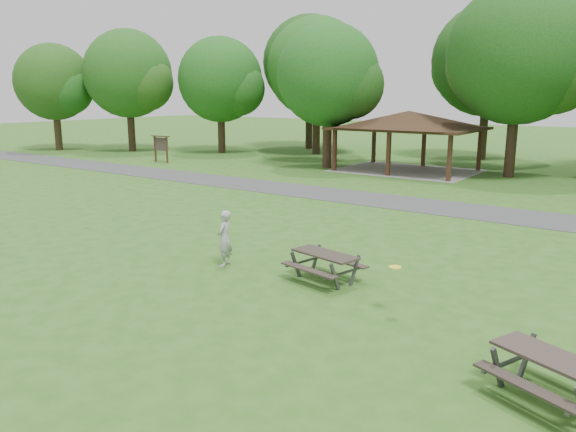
{
  "coord_description": "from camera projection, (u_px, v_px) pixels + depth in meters",
  "views": [
    {
      "loc": [
        10.39,
        -9.2,
        4.88
      ],
      "look_at": [
        1.0,
        4.0,
        1.3
      ],
      "focal_mm": 35.0,
      "sensor_mm": 36.0,
      "label": 1
    }
  ],
  "objects": [
    {
      "name": "frisbee_in_flight",
      "position": [
        395.0,
        267.0,
        12.33
      ],
      "size": [
        0.33,
        0.33,
        0.02
      ],
      "color": "yellow",
      "rests_on": "ground"
    },
    {
      "name": "pavilion",
      "position": [
        408.0,
        122.0,
        34.95
      ],
      "size": [
        8.6,
        7.01,
        3.76
      ],
      "color": "#351B13",
      "rests_on": "ground"
    },
    {
      "name": "picnic_table_middle",
      "position": [
        325.0,
        260.0,
        14.7
      ],
      "size": [
        2.08,
        1.8,
        0.79
      ],
      "color": "#2B241F",
      "rests_on": "ground"
    },
    {
      "name": "tree_row_c",
      "position": [
        318.0,
        71.0,
        43.8
      ],
      "size": [
        8.19,
        7.8,
        10.67
      ],
      "color": "black",
      "rests_on": "ground"
    },
    {
      "name": "ground",
      "position": [
        165.0,
        289.0,
        14.25
      ],
      "size": [
        160.0,
        160.0,
        0.0
      ],
      "primitive_type": "plane",
      "color": "#2D5E1B",
      "rests_on": "ground"
    },
    {
      "name": "tree_row_e",
      "position": [
        520.0,
        58.0,
        31.51
      ],
      "size": [
        8.4,
        8.0,
        11.02
      ],
      "color": "black",
      "rests_on": "ground"
    },
    {
      "name": "tree_row_d",
      "position": [
        329.0,
        78.0,
        35.98
      ],
      "size": [
        6.93,
        6.6,
        9.27
      ],
      "color": "#311F16",
      "rests_on": "ground"
    },
    {
      "name": "frisbee_thrower",
      "position": [
        225.0,
        238.0,
        15.98
      ],
      "size": [
        0.54,
        0.68,
        1.62
      ],
      "primitive_type": "imported",
      "rotation": [
        0.0,
        0.0,
        -1.28
      ],
      "color": "#A7A7AA",
      "rests_on": "ground"
    },
    {
      "name": "tree_deep_b",
      "position": [
        490.0,
        64.0,
        40.12
      ],
      "size": [
        8.4,
        8.0,
        11.13
      ],
      "color": "#302215",
      "rests_on": "ground"
    },
    {
      "name": "tree_row_a",
      "position": [
        129.0,
        76.0,
        46.24
      ],
      "size": [
        7.56,
        7.2,
        9.97
      ],
      "color": "black",
      "rests_on": "ground"
    },
    {
      "name": "notice_board",
      "position": [
        161.0,
        144.0,
        39.61
      ],
      "size": [
        1.6,
        0.3,
        1.88
      ],
      "color": "#321E12",
      "rests_on": "ground"
    },
    {
      "name": "picnic_table_far",
      "position": [
        553.0,
        368.0,
        8.91
      ],
      "size": [
        2.31,
        2.11,
        0.82
      ],
      "color": "#322824",
      "rests_on": "ground"
    },
    {
      "name": "tree_flank_left",
      "position": [
        55.0,
        84.0,
        47.39
      ],
      "size": [
        6.72,
        6.4,
        8.93
      ],
      "color": "#332416",
      "rests_on": "ground"
    },
    {
      "name": "tree_row_b",
      "position": [
        221.0,
        82.0,
        45.18
      ],
      "size": [
        7.14,
        6.8,
        9.28
      ],
      "color": "black",
      "rests_on": "ground"
    },
    {
      "name": "asphalt_path",
      "position": [
        398.0,
        202.0,
        25.39
      ],
      "size": [
        120.0,
        3.2,
        0.02
      ],
      "primitive_type": "cube",
      "color": "#3F3F41",
      "rests_on": "ground"
    },
    {
      "name": "tree_deep_a",
      "position": [
        311.0,
        65.0,
        48.16
      ],
      "size": [
        8.4,
        8.0,
        11.38
      ],
      "color": "black",
      "rests_on": "ground"
    }
  ]
}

